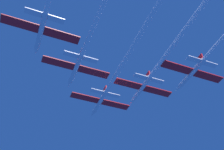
{
  "coord_description": "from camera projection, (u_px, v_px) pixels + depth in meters",
  "views": [
    {
      "loc": [
        -16.47,
        -52.26,
        -41.3
      ],
      "look_at": [
        0.08,
        -9.98,
        0.22
      ],
      "focal_mm": 43.88,
      "sensor_mm": 36.0,
      "label": 1
    }
  ],
  "objects": [
    {
      "name": "jet_lead",
      "position": [
        123.0,
        64.0,
        58.22
      ],
      "size": [
        15.05,
        49.96,
        2.49
      ],
      "color": "white"
    },
    {
      "name": "jet_left_wing",
      "position": [
        101.0,
        10.0,
        49.04
      ],
      "size": [
        15.05,
        54.04,
        2.49
      ],
      "color": "white"
    },
    {
      "name": "jet_right_wing",
      "position": [
        173.0,
        46.0,
        55.54
      ],
      "size": [
        15.05,
        50.07,
        2.49
      ],
      "color": "white"
    }
  ]
}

